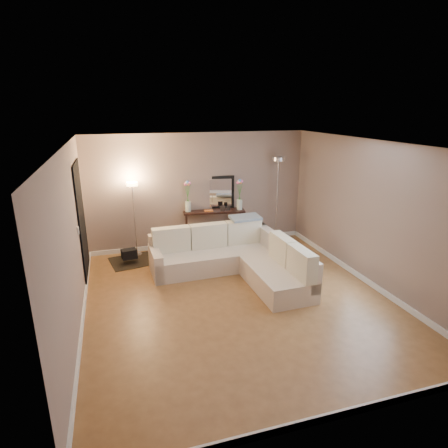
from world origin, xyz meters
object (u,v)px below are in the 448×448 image
object	(u,v)px
sectional_sofa	(235,258)
console_table	(210,226)
floor_lamp_unlit	(278,183)
floor_lamp_lit	(134,204)

from	to	relation	value
sectional_sofa	console_table	size ratio (longest dim) A/B	1.78
sectional_sofa	floor_lamp_unlit	distance (m)	2.39
console_table	floor_lamp_lit	size ratio (longest dim) A/B	0.88
floor_lamp_lit	floor_lamp_unlit	distance (m)	3.31
floor_lamp_lit	sectional_sofa	bearing A→B (deg)	-40.70
console_table	floor_lamp_unlit	world-z (taller)	floor_lamp_unlit
console_table	floor_lamp_unlit	distance (m)	1.86
sectional_sofa	floor_lamp_unlit	world-z (taller)	floor_lamp_unlit
sectional_sofa	floor_lamp_lit	size ratio (longest dim) A/B	1.57
console_table	floor_lamp_lit	xyz separation A→B (m)	(-1.70, -0.09, 0.67)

